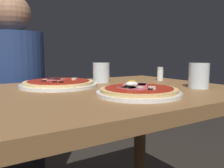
# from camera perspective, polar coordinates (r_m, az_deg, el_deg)

# --- Properties ---
(dining_table) EXTENTS (1.18, 0.77, 0.73)m
(dining_table) POSITION_cam_1_polar(r_m,az_deg,el_deg) (0.88, -6.89, -9.47)
(dining_table) COLOR olive
(dining_table) RESTS_ON ground
(pizza_foreground) EXTENTS (0.27, 0.27, 0.05)m
(pizza_foreground) POSITION_cam_1_polar(r_m,az_deg,el_deg) (0.76, 6.31, -1.73)
(pizza_foreground) COLOR white
(pizza_foreground) RESTS_ON dining_table
(pizza_across_left) EXTENTS (0.31, 0.31, 0.03)m
(pizza_across_left) POSITION_cam_1_polar(r_m,az_deg,el_deg) (0.99, -12.54, 0.07)
(pizza_across_left) COLOR white
(pizza_across_left) RESTS_ON dining_table
(water_glass_near) EXTENTS (0.08, 0.08, 0.09)m
(water_glass_near) POSITION_cam_1_polar(r_m,az_deg,el_deg) (1.11, -2.58, 2.45)
(water_glass_near) COLOR silver
(water_glass_near) RESTS_ON dining_table
(water_glass_far) EXTENTS (0.08, 0.08, 0.10)m
(water_glass_far) POSITION_cam_1_polar(r_m,az_deg,el_deg) (0.97, 19.94, 1.51)
(water_glass_far) COLOR silver
(water_glass_far) RESTS_ON dining_table
(salt_shaker) EXTENTS (0.03, 0.03, 0.07)m
(salt_shaker) POSITION_cam_1_polar(r_m,az_deg,el_deg) (1.21, 11.40, 2.37)
(salt_shaker) COLOR white
(salt_shaker) RESTS_ON dining_table
(diner_person) EXTENTS (0.32, 0.32, 1.18)m
(diner_person) POSITION_cam_1_polar(r_m,az_deg,el_deg) (1.46, -21.75, -5.25)
(diner_person) COLOR black
(diner_person) RESTS_ON ground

